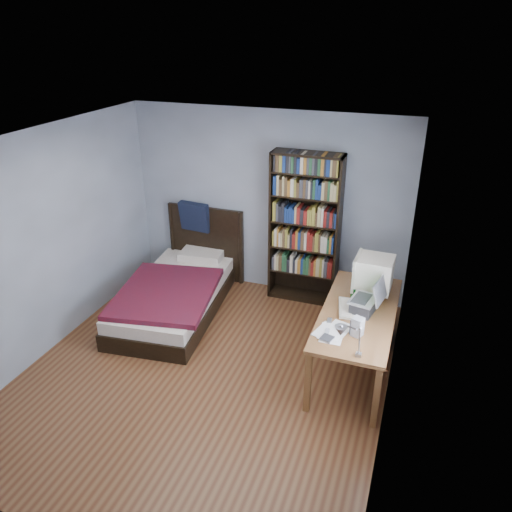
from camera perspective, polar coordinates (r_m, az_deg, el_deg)
name	(u,v)px	position (r m, az deg, el deg)	size (l,w,h in m)	color
room	(203,271)	(4.94, -6.06, -1.68)	(4.20, 4.24, 2.50)	#552C19
desk	(363,313)	(5.93, 12.12, -6.40)	(0.75, 1.73, 0.73)	brown
crt_monitor	(373,274)	(5.58, 13.18, -1.98)	(0.41, 0.38, 0.46)	beige
laptop	(365,304)	(5.29, 12.34, -5.33)	(0.37, 0.36, 0.40)	#2D2D30
desk_lamp	(344,333)	(4.21, 10.04, -8.70)	(0.20, 0.45, 0.53)	#99999E
keyboard	(347,308)	(5.36, 10.33, -5.89)	(0.16, 0.41, 0.03)	beige
speaker	(358,327)	(4.92, 11.53, -7.94)	(0.10, 0.10, 0.20)	#99999B
soda_can	(354,293)	(5.55, 11.11, -4.18)	(0.07, 0.07, 0.13)	#07380A
mouse	(363,298)	(5.57, 12.10, -4.71)	(0.07, 0.12, 0.04)	silver
phone_silver	(329,321)	(5.13, 8.38, -7.33)	(0.05, 0.09, 0.02)	#BBBBC0
phone_grey	(327,331)	(4.97, 8.14, -8.50)	(0.04, 0.09, 0.02)	#99999B
external_drive	(327,339)	(4.86, 8.12, -9.34)	(0.11, 0.11, 0.02)	#99999B
bookshelf	(305,229)	(6.54, 5.59, 3.06)	(0.91, 0.30, 2.02)	black
bed	(178,291)	(6.68, -8.92, -3.93)	(1.38, 2.28, 1.16)	black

